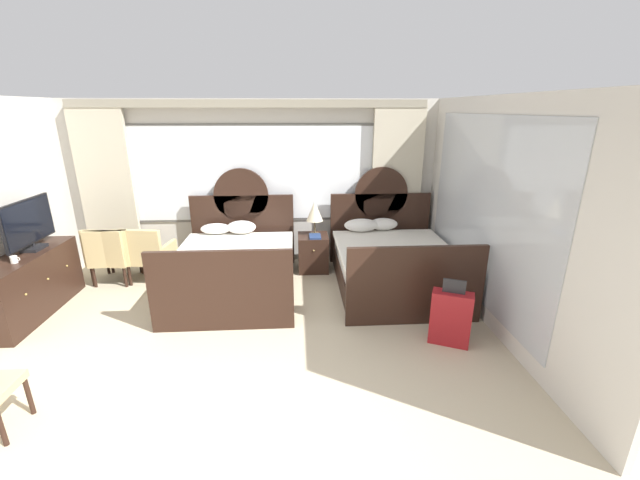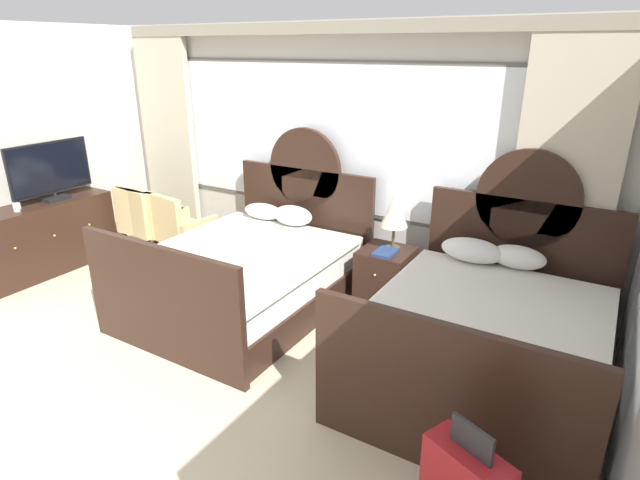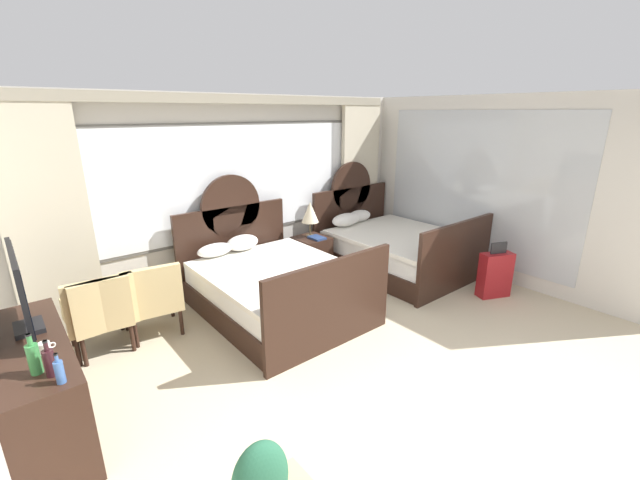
{
  "view_description": "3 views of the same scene",
  "coord_description": "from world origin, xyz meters",
  "px_view_note": "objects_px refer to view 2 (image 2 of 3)",
  "views": [
    {
      "loc": [
        0.67,
        -2.63,
        2.55
      ],
      "look_at": [
        1.0,
        2.55,
        0.81
      ],
      "focal_mm": 22.12,
      "sensor_mm": 36.0,
      "label": 1
    },
    {
      "loc": [
        2.75,
        -0.84,
        2.45
      ],
      "look_at": [
        0.68,
        2.61,
        0.92
      ],
      "focal_mm": 28.6,
      "sensor_mm": 36.0,
      "label": 2
    },
    {
      "loc": [
        -2.75,
        -1.26,
        2.47
      ],
      "look_at": [
        0.4,
        2.58,
        0.88
      ],
      "focal_mm": 22.63,
      "sensor_mm": 36.0,
      "label": 3
    }
  ],
  "objects_px": {
    "table_lamp_on_nightstand": "(395,211)",
    "armchair_by_window_right": "(147,219)",
    "bed_near_mirror": "(486,336)",
    "nightstand_between_beds": "(385,278)",
    "book_on_nightstand": "(385,252)",
    "armchair_by_window_centre": "(148,219)",
    "cup_on_dresser": "(17,207)",
    "bed_near_window": "(249,272)",
    "armchair_by_window_left": "(178,227)",
    "tv_flatscreen": "(50,171)",
    "dresser_minibar": "(42,238)"
  },
  "relations": [
    {
      "from": "bed_near_mirror",
      "to": "armchair_by_window_left",
      "type": "xyz_separation_m",
      "value": [
        -3.68,
        0.4,
        0.11
      ]
    },
    {
      "from": "nightstand_between_beds",
      "to": "armchair_by_window_right",
      "type": "height_order",
      "value": "armchair_by_window_right"
    },
    {
      "from": "armchair_by_window_centre",
      "to": "armchair_by_window_right",
      "type": "distance_m",
      "value": 0.02
    },
    {
      "from": "book_on_nightstand",
      "to": "armchair_by_window_centre",
      "type": "relative_size",
      "value": 0.3
    },
    {
      "from": "armchair_by_window_centre",
      "to": "nightstand_between_beds",
      "type": "bearing_deg",
      "value": 5.47
    },
    {
      "from": "bed_near_mirror",
      "to": "table_lamp_on_nightstand",
      "type": "relative_size",
      "value": 4.01
    },
    {
      "from": "nightstand_between_beds",
      "to": "dresser_minibar",
      "type": "distance_m",
      "value": 3.91
    },
    {
      "from": "bed_near_window",
      "to": "bed_near_mirror",
      "type": "distance_m",
      "value": 2.32
    },
    {
      "from": "tv_flatscreen",
      "to": "armchair_by_window_left",
      "type": "bearing_deg",
      "value": 32.78
    },
    {
      "from": "nightstand_between_beds",
      "to": "armchair_by_window_centre",
      "type": "xyz_separation_m",
      "value": [
        -3.05,
        -0.29,
        0.17
      ]
    },
    {
      "from": "nightstand_between_beds",
      "to": "cup_on_dresser",
      "type": "height_order",
      "value": "cup_on_dresser"
    },
    {
      "from": "tv_flatscreen",
      "to": "armchair_by_window_right",
      "type": "relative_size",
      "value": 1.08
    },
    {
      "from": "bed_near_window",
      "to": "armchair_by_window_left",
      "type": "relative_size",
      "value": 2.51
    },
    {
      "from": "bed_near_mirror",
      "to": "tv_flatscreen",
      "type": "xyz_separation_m",
      "value": [
        -4.82,
        -0.34,
        0.79
      ]
    },
    {
      "from": "book_on_nightstand",
      "to": "tv_flatscreen",
      "type": "height_order",
      "value": "tv_flatscreen"
    },
    {
      "from": "nightstand_between_beds",
      "to": "dresser_minibar",
      "type": "relative_size",
      "value": 0.37
    },
    {
      "from": "book_on_nightstand",
      "to": "armchair_by_window_left",
      "type": "bearing_deg",
      "value": -175.67
    },
    {
      "from": "book_on_nightstand",
      "to": "armchair_by_window_centre",
      "type": "distance_m",
      "value": 3.09
    },
    {
      "from": "bed_near_window",
      "to": "cup_on_dresser",
      "type": "relative_size",
      "value": 20.25
    },
    {
      "from": "table_lamp_on_nightstand",
      "to": "cup_on_dresser",
      "type": "xyz_separation_m",
      "value": [
        -3.65,
        -1.57,
        -0.13
      ]
    },
    {
      "from": "armchair_by_window_left",
      "to": "armchair_by_window_right",
      "type": "xyz_separation_m",
      "value": [
        -0.53,
        -0.0,
        0.0
      ]
    },
    {
      "from": "armchair_by_window_left",
      "to": "table_lamp_on_nightstand",
      "type": "bearing_deg",
      "value": 8.07
    },
    {
      "from": "tv_flatscreen",
      "to": "bed_near_mirror",
      "type": "bearing_deg",
      "value": 4.03
    },
    {
      "from": "bed_near_window",
      "to": "book_on_nightstand",
      "type": "relative_size",
      "value": 8.49
    },
    {
      "from": "table_lamp_on_nightstand",
      "to": "book_on_nightstand",
      "type": "xyz_separation_m",
      "value": [
        -0.0,
        -0.17,
        -0.37
      ]
    },
    {
      "from": "nightstand_between_beds",
      "to": "armchair_by_window_centre",
      "type": "bearing_deg",
      "value": -174.53
    },
    {
      "from": "bed_near_window",
      "to": "armchair_by_window_left",
      "type": "xyz_separation_m",
      "value": [
        -1.37,
        0.4,
        0.11
      ]
    },
    {
      "from": "tv_flatscreen",
      "to": "cup_on_dresser",
      "type": "distance_m",
      "value": 0.56
    },
    {
      "from": "tv_flatscreen",
      "to": "cup_on_dresser",
      "type": "height_order",
      "value": "tv_flatscreen"
    },
    {
      "from": "table_lamp_on_nightstand",
      "to": "armchair_by_window_left",
      "type": "distance_m",
      "value": 2.63
    },
    {
      "from": "bed_near_mirror",
      "to": "nightstand_between_beds",
      "type": "height_order",
      "value": "bed_near_mirror"
    },
    {
      "from": "book_on_nightstand",
      "to": "armchair_by_window_centre",
      "type": "bearing_deg",
      "value": -176.38
    },
    {
      "from": "nightstand_between_beds",
      "to": "table_lamp_on_nightstand",
      "type": "relative_size",
      "value": 1.08
    },
    {
      "from": "armchair_by_window_left",
      "to": "bed_near_mirror",
      "type": "bearing_deg",
      "value": -6.13
    },
    {
      "from": "bed_near_mirror",
      "to": "dresser_minibar",
      "type": "height_order",
      "value": "bed_near_mirror"
    },
    {
      "from": "bed_near_window",
      "to": "armchair_by_window_right",
      "type": "distance_m",
      "value": 1.95
    },
    {
      "from": "book_on_nightstand",
      "to": "dresser_minibar",
      "type": "height_order",
      "value": "dresser_minibar"
    },
    {
      "from": "table_lamp_on_nightstand",
      "to": "cup_on_dresser",
      "type": "bearing_deg",
      "value": -156.72
    },
    {
      "from": "bed_near_mirror",
      "to": "bed_near_window",
      "type": "bearing_deg",
      "value": -179.89
    },
    {
      "from": "book_on_nightstand",
      "to": "cup_on_dresser",
      "type": "xyz_separation_m",
      "value": [
        -3.64,
        -1.4,
        0.24
      ]
    },
    {
      "from": "dresser_minibar",
      "to": "armchair_by_window_right",
      "type": "xyz_separation_m",
      "value": [
        0.63,
        0.96,
        0.06
      ]
    },
    {
      "from": "nightstand_between_beds",
      "to": "dresser_minibar",
      "type": "height_order",
      "value": "dresser_minibar"
    },
    {
      "from": "cup_on_dresser",
      "to": "table_lamp_on_nightstand",
      "type": "bearing_deg",
      "value": 23.28
    },
    {
      "from": "bed_near_mirror",
      "to": "cup_on_dresser",
      "type": "bearing_deg",
      "value": -170.36
    },
    {
      "from": "table_lamp_on_nightstand",
      "to": "armchair_by_window_right",
      "type": "distance_m",
      "value": 3.16
    },
    {
      "from": "book_on_nightstand",
      "to": "tv_flatscreen",
      "type": "relative_size",
      "value": 0.27
    },
    {
      "from": "cup_on_dresser",
      "to": "armchair_by_window_left",
      "type": "relative_size",
      "value": 0.12
    },
    {
      "from": "bed_near_mirror",
      "to": "cup_on_dresser",
      "type": "xyz_separation_m",
      "value": [
        -4.77,
        -0.81,
        0.49
      ]
    },
    {
      "from": "armchair_by_window_left",
      "to": "armchair_by_window_right",
      "type": "bearing_deg",
      "value": -179.99
    },
    {
      "from": "book_on_nightstand",
      "to": "armchair_by_window_centre",
      "type": "xyz_separation_m",
      "value": [
        -3.08,
        -0.19,
        -0.14
      ]
    }
  ]
}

